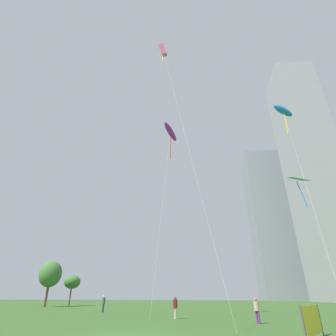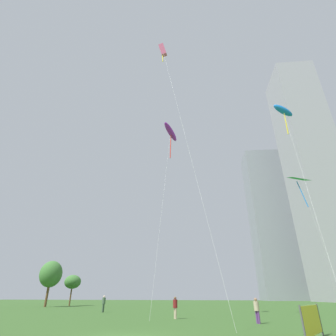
{
  "view_description": "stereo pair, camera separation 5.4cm",
  "coord_description": "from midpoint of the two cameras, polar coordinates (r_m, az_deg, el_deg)",
  "views": [
    {
      "loc": [
        5.3,
        -13.01,
        1.7
      ],
      "look_at": [
        -0.61,
        10.76,
        13.81
      ],
      "focal_mm": 27.85,
      "sensor_mm": 36.0,
      "label": 1
    },
    {
      "loc": [
        5.35,
        -12.99,
        1.7
      ],
      "look_at": [
        -0.61,
        10.76,
        13.81
      ],
      "focal_mm": 27.85,
      "sensor_mm": 36.0,
      "label": 2
    }
  ],
  "objects": [
    {
      "name": "person_standing_0",
      "position": [
        36.4,
        -13.85,
        -26.67
      ],
      "size": [
        0.4,
        0.4,
        1.82
      ],
      "rotation": [
        0.0,
        0.0,
        1.46
      ],
      "color": "#3F593F",
      "rests_on": "ground"
    },
    {
      "name": "kite_flying_1",
      "position": [
        33.5,
        0.6,
        7.84
      ],
      "size": [
        1.56,
        6.55,
        21.52
      ],
      "color": "silver",
      "rests_on": "ground"
    },
    {
      "name": "kite_flying_3",
      "position": [
        31.48,
        23.93,
        11.36
      ],
      "size": [
        2.52,
        8.28,
        20.65
      ],
      "color": "silver",
      "rests_on": "ground"
    },
    {
      "name": "park_tree_0",
      "position": [
        58.3,
        -24.23,
        -20.42
      ],
      "size": [
        4.11,
        4.11,
        7.96
      ],
      "color": "brown",
      "rests_on": "ground"
    },
    {
      "name": "kite_flying_2",
      "position": [
        39.42,
        26.82,
        -2.39
      ],
      "size": [
        3.55,
        3.05,
        16.7
      ],
      "color": "silver",
      "rests_on": "ground"
    },
    {
      "name": "event_banner",
      "position": [
        15.3,
        29.05,
        -27.1
      ],
      "size": [
        1.4,
        2.98,
        1.37
      ],
      "color": "#4C4C4C",
      "rests_on": "ground"
    },
    {
      "name": "park_tree_1",
      "position": [
        62.93,
        -20.12,
        -22.38
      ],
      "size": [
        3.34,
        3.34,
        5.82
      ],
      "color": "brown",
      "rests_on": "ground"
    },
    {
      "name": "kite_flying_4",
      "position": [
        35.3,
        -1.08,
        24.27
      ],
      "size": [
        6.18,
        5.79,
        29.97
      ],
      "color": "silver",
      "rests_on": "ground"
    },
    {
      "name": "person_standing_3",
      "position": [
        21.99,
        18.91,
        -27.09
      ],
      "size": [
        0.36,
        0.36,
        1.62
      ],
      "rotation": [
        0.0,
        0.0,
        5.6
      ],
      "color": "#593372",
      "rests_on": "ground"
    },
    {
      "name": "distant_highrise_1",
      "position": [
        127.22,
        28.96,
        0.24
      ],
      "size": [
        20.07,
        22.79,
        103.05
      ],
      "primitive_type": "cube",
      "rotation": [
        0.0,
        0.0,
        0.16
      ],
      "color": "#939399",
      "rests_on": "ground"
    },
    {
      "name": "distant_highrise_0",
      "position": [
        147.93,
        21.75,
        -10.43
      ],
      "size": [
        22.23,
        17.89,
        75.19
      ],
      "primitive_type": "cube",
      "rotation": [
        0.0,
        0.0,
        0.17
      ],
      "color": "gray",
      "rests_on": "ground"
    },
    {
      "name": "person_standing_1",
      "position": [
        25.39,
        1.66,
        -27.93
      ],
      "size": [
        0.38,
        0.38,
        1.7
      ],
      "rotation": [
        0.0,
        0.0,
        2.28
      ],
      "color": "tan",
      "rests_on": "ground"
    }
  ]
}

